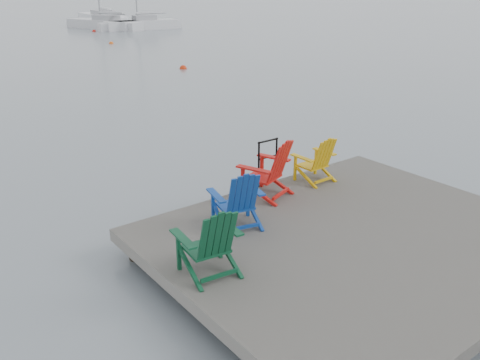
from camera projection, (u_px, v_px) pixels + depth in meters
ground at (353, 262)px, 8.11m from camera, size 400.00×400.00×0.00m
dock at (355, 243)px, 7.99m from camera, size 6.00×5.00×1.40m
handrail at (268, 158)px, 9.69m from camera, size 0.48×0.04×0.90m
chair_green at (211, 241)px, 6.67m from camera, size 0.87×0.82×1.02m
chair_blue at (238, 199)px, 7.99m from camera, size 0.90×0.86×0.98m
chair_red at (270, 168)px, 9.12m from camera, size 1.04×0.99×1.09m
chair_yellow at (317, 159)px, 9.85m from camera, size 0.74×0.68×0.92m
sailboat_near at (104, 25)px, 46.95m from camera, size 4.36×7.90×10.68m
sailboat_mid at (102, 19)px, 54.52m from camera, size 3.41×9.83×13.14m
sailboat_far at (142, 25)px, 46.29m from camera, size 6.75×2.37×9.36m
buoy_a at (183, 69)px, 25.79m from camera, size 0.37×0.37×0.37m
buoy_c at (111, 44)px, 35.98m from camera, size 0.32×0.32×0.32m
buoy_d at (94, 32)px, 44.52m from camera, size 0.32×0.32×0.32m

